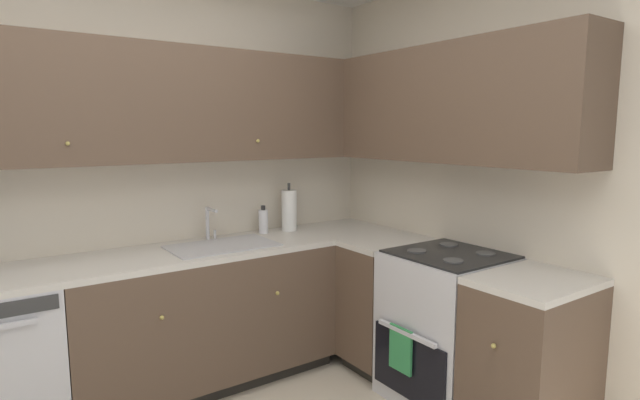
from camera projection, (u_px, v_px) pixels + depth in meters
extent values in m
cube|color=beige|center=(111.00, 185.00, 3.07)|extent=(3.80, 0.05, 2.56)
cube|color=beige|center=(546.00, 191.00, 2.75)|extent=(0.05, 3.46, 2.56)
cube|color=brown|center=(204.00, 312.00, 3.17)|extent=(1.62, 0.60, 0.76)
cube|color=black|center=(204.00, 374.00, 3.25)|extent=(1.62, 0.54, 0.09)
sphere|color=tan|center=(162.00, 318.00, 2.69)|extent=(0.02, 0.02, 0.02)
sphere|color=tan|center=(277.00, 293.00, 3.10)|extent=(0.02, 0.02, 0.02)
cube|color=beige|center=(201.00, 251.00, 3.11)|extent=(2.83, 0.60, 0.03)
cube|color=brown|center=(388.00, 300.00, 3.40)|extent=(0.60, 0.38, 0.76)
cube|color=black|center=(390.00, 358.00, 3.47)|extent=(0.54, 0.38, 0.09)
cube|color=brown|center=(531.00, 358.00, 2.54)|extent=(0.60, 0.46, 0.76)
sphere|color=tan|center=(494.00, 346.00, 2.34)|extent=(0.02, 0.02, 0.02)
cube|color=beige|center=(389.00, 242.00, 3.34)|extent=(0.60, 0.38, 0.03)
cube|color=beige|center=(535.00, 281.00, 2.48)|extent=(0.60, 0.46, 0.03)
cube|color=silver|center=(448.00, 327.00, 3.00)|extent=(0.64, 0.62, 0.89)
cube|color=black|center=(408.00, 367.00, 2.84)|extent=(0.02, 0.55, 0.37)
cube|color=silver|center=(406.00, 333.00, 2.79)|extent=(0.02, 0.43, 0.02)
cube|color=black|center=(451.00, 254.00, 2.94)|extent=(0.59, 0.60, 0.01)
cube|color=silver|center=(484.00, 236.00, 3.10)|extent=(0.03, 0.60, 0.15)
cylinder|color=#4C4C4C|center=(453.00, 261.00, 2.74)|extent=(0.11, 0.11, 0.01)
cylinder|color=#4C4C4C|center=(417.00, 251.00, 2.97)|extent=(0.11, 0.11, 0.01)
cylinder|color=#4C4C4C|center=(486.00, 253.00, 2.90)|extent=(0.11, 0.11, 0.01)
cylinder|color=#4C4C4C|center=(449.00, 245.00, 3.13)|extent=(0.11, 0.11, 0.01)
cube|color=#338C4C|center=(401.00, 349.00, 2.84)|extent=(0.02, 0.17, 0.26)
cube|color=brown|center=(162.00, 105.00, 3.01)|extent=(2.51, 0.32, 0.69)
sphere|color=tan|center=(68.00, 144.00, 2.59)|extent=(0.02, 0.02, 0.02)
sphere|color=tan|center=(258.00, 141.00, 3.21)|extent=(0.02, 0.02, 0.02)
cube|color=brown|center=(433.00, 105.00, 3.11)|extent=(0.32, 2.03, 0.69)
cube|color=#B7B7BC|center=(222.00, 246.00, 3.15)|extent=(0.65, 0.40, 0.01)
cube|color=gray|center=(222.00, 253.00, 3.16)|extent=(0.60, 0.36, 0.09)
cube|color=#99999E|center=(222.00, 251.00, 3.16)|extent=(0.02, 0.35, 0.06)
cylinder|color=silver|center=(207.00, 223.00, 3.33)|extent=(0.02, 0.02, 0.22)
cylinder|color=silver|center=(212.00, 210.00, 3.25)|extent=(0.02, 0.15, 0.02)
cylinder|color=silver|center=(215.00, 234.00, 3.37)|extent=(0.02, 0.02, 0.06)
cylinder|color=silver|center=(263.00, 222.00, 3.54)|extent=(0.07, 0.07, 0.17)
cylinder|color=#262626|center=(263.00, 208.00, 3.53)|extent=(0.03, 0.03, 0.03)
cylinder|color=white|center=(289.00, 210.00, 3.63)|extent=(0.11, 0.11, 0.30)
cylinder|color=#3F3F3F|center=(289.00, 208.00, 3.63)|extent=(0.02, 0.02, 0.36)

